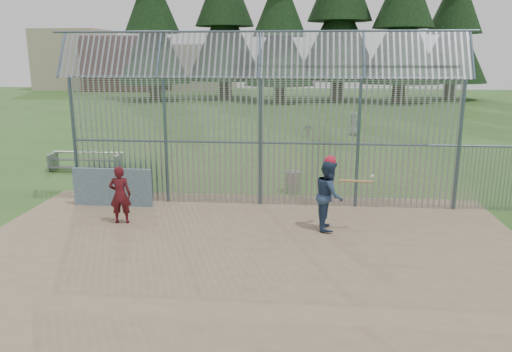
# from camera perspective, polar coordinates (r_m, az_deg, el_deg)

# --- Properties ---
(ground) EXTENTS (120.00, 120.00, 0.00)m
(ground) POSITION_cam_1_polar(r_m,az_deg,el_deg) (12.69, -0.81, -7.86)
(ground) COLOR #2D511E
(ground) RESTS_ON ground
(dirt_infield) EXTENTS (14.00, 10.00, 0.02)m
(dirt_infield) POSITION_cam_1_polar(r_m,az_deg,el_deg) (12.23, -1.05, -8.67)
(dirt_infield) COLOR #756047
(dirt_infield) RESTS_ON ground
(dugout_wall) EXTENTS (2.50, 0.12, 1.20)m
(dugout_wall) POSITION_cam_1_polar(r_m,az_deg,el_deg) (16.27, -16.07, -1.24)
(dugout_wall) COLOR #38566B
(dugout_wall) RESTS_ON dirt_infield
(batter) EXTENTS (0.74, 0.94, 1.91)m
(batter) POSITION_cam_1_polar(r_m,az_deg,el_deg) (13.61, 8.34, -2.16)
(batter) COLOR navy
(batter) RESTS_ON dirt_infield
(onlooker) EXTENTS (0.66, 0.49, 1.64)m
(onlooker) POSITION_cam_1_polar(r_m,az_deg,el_deg) (14.49, -15.26, -2.09)
(onlooker) COLOR maroon
(onlooker) RESTS_ON dirt_infield
(bg_kid_standing) EXTENTS (0.81, 0.73, 1.39)m
(bg_kid_standing) POSITION_cam_1_polar(r_m,az_deg,el_deg) (30.21, 11.08, 5.89)
(bg_kid_standing) COLOR slate
(bg_kid_standing) RESTS_ON ground
(bg_kid_seated) EXTENTS (0.52, 0.24, 0.86)m
(bg_kid_seated) POSITION_cam_1_polar(r_m,az_deg,el_deg) (29.09, 5.96, 5.26)
(bg_kid_seated) COLOR slate
(bg_kid_seated) RESTS_ON ground
(batting_gear) EXTENTS (1.31, 0.38, 0.69)m
(batting_gear) POSITION_cam_1_polar(r_m,az_deg,el_deg) (13.39, 8.93, 1.36)
(batting_gear) COLOR #B61832
(batting_gear) RESTS_ON ground
(trash_can) EXTENTS (0.56, 0.56, 0.82)m
(trash_can) POSITION_cam_1_polar(r_m,az_deg,el_deg) (17.31, 4.22, -0.66)
(trash_can) COLOR gray
(trash_can) RESTS_ON ground
(bleacher) EXTENTS (3.00, 0.95, 0.72)m
(bleacher) POSITION_cam_1_polar(r_m,az_deg,el_deg) (21.70, -18.91, 1.65)
(bleacher) COLOR slate
(bleacher) RESTS_ON ground
(backstop_fence) EXTENTS (20.09, 0.81, 5.30)m
(backstop_fence) POSITION_cam_1_polar(r_m,az_deg,el_deg) (15.36, 7.25, 4.97)
(backstop_fence) COLOR #47566B
(backstop_fence) RESTS_ON ground
(distant_buildings) EXTENTS (26.50, 10.50, 8.00)m
(distant_buildings) POSITION_cam_1_polar(r_m,az_deg,el_deg) (72.47, -14.94, 12.40)
(distant_buildings) COLOR brown
(distant_buildings) RESTS_ON ground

